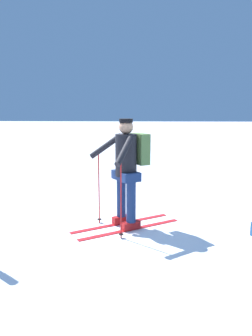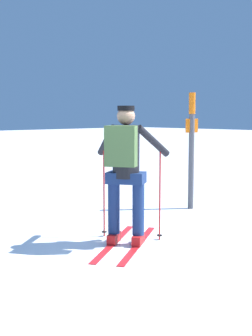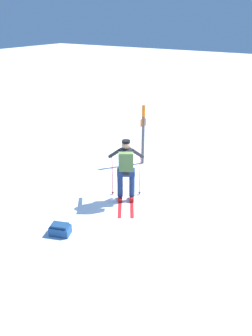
% 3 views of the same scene
% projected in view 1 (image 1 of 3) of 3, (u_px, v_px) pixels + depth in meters
% --- Properties ---
extents(ground_plane, '(80.00, 80.00, 0.00)m').
position_uv_depth(ground_plane, '(111.00, 218.00, 5.78)').
color(ground_plane, white).
extents(skier, '(1.75, 1.30, 1.75)m').
position_uv_depth(skier, '(128.00, 165.00, 5.18)').
color(skier, red).
rests_on(skier, ground_plane).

